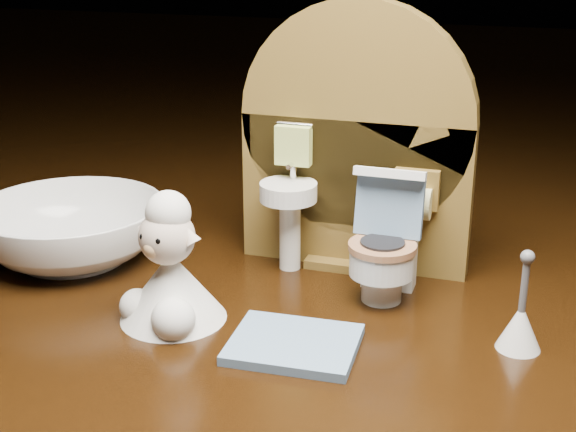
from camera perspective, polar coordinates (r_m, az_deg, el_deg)
name	(u,v)px	position (r m, az deg, el deg)	size (l,w,h in m)	color
backdrop_panel	(355,154)	(0.45, 4.75, 4.43)	(0.13, 0.05, 0.15)	brown
toy_toilet	(386,250)	(0.42, 6.97, -2.44)	(0.04, 0.05, 0.07)	white
bath_mat	(294,344)	(0.38, 0.42, -9.12)	(0.06, 0.05, 0.00)	#6484A3
toilet_brush	(520,323)	(0.39, 16.18, -7.34)	(0.02, 0.02, 0.05)	white
plush_lamb	(170,276)	(0.40, -8.41, -4.24)	(0.05, 0.05, 0.07)	white
ceramic_bowl	(71,232)	(0.48, -15.16, -1.08)	(0.11, 0.11, 0.03)	white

